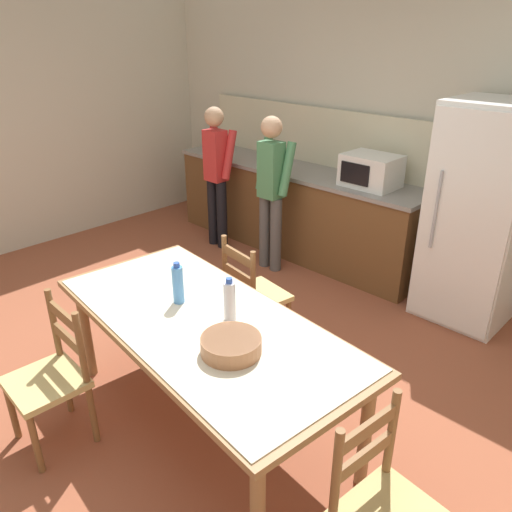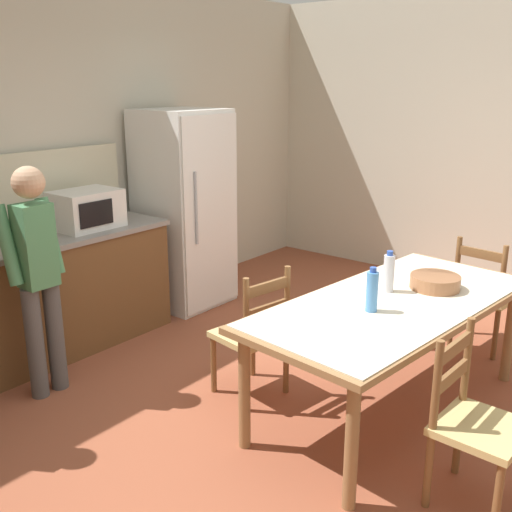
{
  "view_description": "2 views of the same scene",
  "coord_description": "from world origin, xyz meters",
  "px_view_note": "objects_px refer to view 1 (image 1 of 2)",
  "views": [
    {
      "loc": [
        2.34,
        -1.81,
        2.32
      ],
      "look_at": [
        0.28,
        0.31,
        0.95
      ],
      "focal_mm": 35.0,
      "sensor_mm": 36.0,
      "label": 1
    },
    {
      "loc": [
        -2.84,
        -1.75,
        2.07
      ],
      "look_at": [
        -0.26,
        0.32,
        1.09
      ],
      "focal_mm": 42.0,
      "sensor_mm": 36.0,
      "label": 2
    }
  ],
  "objects_px": {
    "bottle_near_centre": "(178,284)",
    "dining_table": "(204,330)",
    "chair_side_near_left": "(52,378)",
    "chair_head_end": "(385,512)",
    "microwave": "(371,171)",
    "person_at_sink": "(217,171)",
    "bottle_off_centre": "(230,301)",
    "serving_bowl": "(231,344)",
    "chair_side_far_left": "(253,295)",
    "person_at_counter": "(271,187)",
    "refrigerator": "(480,216)"
  },
  "relations": [
    {
      "from": "bottle_near_centre",
      "to": "dining_table",
      "type": "bearing_deg",
      "value": -5.81
    },
    {
      "from": "chair_side_near_left",
      "to": "chair_head_end",
      "type": "bearing_deg",
      "value": 19.54
    },
    {
      "from": "microwave",
      "to": "bottle_near_centre",
      "type": "distance_m",
      "value": 2.44
    },
    {
      "from": "microwave",
      "to": "chair_head_end",
      "type": "bearing_deg",
      "value": -55.46
    },
    {
      "from": "microwave",
      "to": "person_at_sink",
      "type": "distance_m",
      "value": 1.7
    },
    {
      "from": "bottle_off_centre",
      "to": "serving_bowl",
      "type": "relative_size",
      "value": 0.84
    },
    {
      "from": "bottle_off_centre",
      "to": "chair_head_end",
      "type": "relative_size",
      "value": 0.3
    },
    {
      "from": "bottle_off_centre",
      "to": "chair_side_far_left",
      "type": "relative_size",
      "value": 0.3
    },
    {
      "from": "serving_bowl",
      "to": "person_at_counter",
      "type": "distance_m",
      "value": 2.59
    },
    {
      "from": "chair_side_far_left",
      "to": "person_at_sink",
      "type": "relative_size",
      "value": 0.59
    },
    {
      "from": "chair_head_end",
      "to": "bottle_off_centre",
      "type": "bearing_deg",
      "value": 85.07
    },
    {
      "from": "dining_table",
      "to": "chair_side_near_left",
      "type": "xyz_separation_m",
      "value": [
        -0.54,
        -0.71,
        -0.25
      ]
    },
    {
      "from": "bottle_near_centre",
      "to": "person_at_counter",
      "type": "xyz_separation_m",
      "value": [
        -0.98,
        1.91,
        -0.01
      ]
    },
    {
      "from": "bottle_near_centre",
      "to": "bottle_off_centre",
      "type": "distance_m",
      "value": 0.38
    },
    {
      "from": "bottle_off_centre",
      "to": "chair_head_end",
      "type": "xyz_separation_m",
      "value": [
        1.21,
        -0.24,
        -0.45
      ]
    },
    {
      "from": "serving_bowl",
      "to": "microwave",
      "type": "bearing_deg",
      "value": 107.61
    },
    {
      "from": "bottle_near_centre",
      "to": "chair_side_near_left",
      "type": "xyz_separation_m",
      "value": [
        -0.29,
        -0.74,
        -0.45
      ]
    },
    {
      "from": "chair_side_near_left",
      "to": "person_at_counter",
      "type": "relative_size",
      "value": 0.58
    },
    {
      "from": "microwave",
      "to": "bottle_near_centre",
      "type": "bearing_deg",
      "value": -85.28
    },
    {
      "from": "microwave",
      "to": "person_at_sink",
      "type": "xyz_separation_m",
      "value": [
        -1.61,
        -0.5,
        -0.21
      ]
    },
    {
      "from": "dining_table",
      "to": "refrigerator",
      "type": "bearing_deg",
      "value": 76.2
    },
    {
      "from": "bottle_near_centre",
      "to": "person_at_sink",
      "type": "xyz_separation_m",
      "value": [
        -1.82,
        1.93,
        -0.01
      ]
    },
    {
      "from": "refrigerator",
      "to": "person_at_counter",
      "type": "distance_m",
      "value": 1.91
    },
    {
      "from": "person_at_sink",
      "to": "bottle_near_centre",
      "type": "bearing_deg",
      "value": -136.74
    },
    {
      "from": "microwave",
      "to": "person_at_counter",
      "type": "xyz_separation_m",
      "value": [
        -0.78,
        -0.52,
        -0.21
      ]
    },
    {
      "from": "dining_table",
      "to": "bottle_near_centre",
      "type": "distance_m",
      "value": 0.33
    },
    {
      "from": "refrigerator",
      "to": "person_at_counter",
      "type": "relative_size",
      "value": 1.17
    },
    {
      "from": "refrigerator",
      "to": "chair_side_near_left",
      "type": "xyz_separation_m",
      "value": [
        -1.14,
        -3.15,
        -0.47
      ]
    },
    {
      "from": "microwave",
      "to": "chair_head_end",
      "type": "distance_m",
      "value": 3.21
    },
    {
      "from": "chair_side_far_left",
      "to": "person_at_sink",
      "type": "xyz_separation_m",
      "value": [
        -1.68,
        1.15,
        0.43
      ]
    },
    {
      "from": "bottle_off_centre",
      "to": "chair_head_end",
      "type": "distance_m",
      "value": 1.31
    },
    {
      "from": "bottle_off_centre",
      "to": "person_at_sink",
      "type": "distance_m",
      "value": 2.86
    },
    {
      "from": "refrigerator",
      "to": "chair_head_end",
      "type": "height_order",
      "value": "refrigerator"
    },
    {
      "from": "bottle_near_centre",
      "to": "person_at_counter",
      "type": "height_order",
      "value": "person_at_counter"
    },
    {
      "from": "person_at_sink",
      "to": "serving_bowl",
      "type": "bearing_deg",
      "value": -130.35
    },
    {
      "from": "dining_table",
      "to": "chair_side_far_left",
      "type": "relative_size",
      "value": 2.37
    },
    {
      "from": "bottle_near_centre",
      "to": "person_at_sink",
      "type": "distance_m",
      "value": 2.65
    },
    {
      "from": "chair_side_near_left",
      "to": "refrigerator",
      "type": "bearing_deg",
      "value": 72.34
    },
    {
      "from": "chair_side_near_left",
      "to": "bottle_near_centre",
      "type": "bearing_deg",
      "value": 71.15
    },
    {
      "from": "bottle_near_centre",
      "to": "serving_bowl",
      "type": "xyz_separation_m",
      "value": [
        0.61,
        -0.13,
        -0.07
      ]
    },
    {
      "from": "chair_side_near_left",
      "to": "person_at_sink",
      "type": "xyz_separation_m",
      "value": [
        -1.53,
        2.67,
        0.43
      ]
    },
    {
      "from": "dining_table",
      "to": "chair_side_far_left",
      "type": "height_order",
      "value": "chair_side_far_left"
    },
    {
      "from": "chair_side_near_left",
      "to": "chair_head_end",
      "type": "relative_size",
      "value": 1.0
    },
    {
      "from": "chair_side_far_left",
      "to": "chair_head_end",
      "type": "bearing_deg",
      "value": 160.07
    },
    {
      "from": "microwave",
      "to": "chair_head_end",
      "type": "relative_size",
      "value": 0.55
    },
    {
      "from": "microwave",
      "to": "chair_head_end",
      "type": "height_order",
      "value": "microwave"
    },
    {
      "from": "person_at_counter",
      "to": "bottle_off_centre",
      "type": "bearing_deg",
      "value": -143.43
    },
    {
      "from": "chair_side_near_left",
      "to": "chair_side_far_left",
      "type": "xyz_separation_m",
      "value": [
        0.16,
        1.52,
        0.0
      ]
    },
    {
      "from": "dining_table",
      "to": "bottle_off_centre",
      "type": "relative_size",
      "value": 8.0
    },
    {
      "from": "bottle_near_centre",
      "to": "serving_bowl",
      "type": "distance_m",
      "value": 0.63
    }
  ]
}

